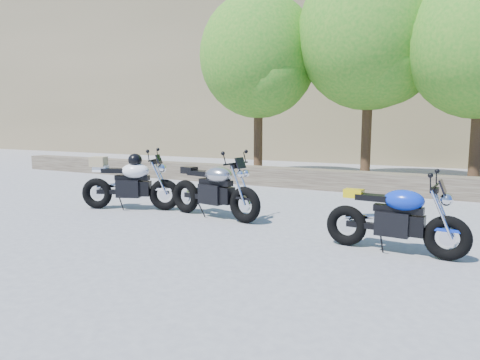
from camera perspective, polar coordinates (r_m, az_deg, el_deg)
ground at (r=6.42m, az=-5.88°, el=-7.56°), size 90.00×90.00×0.00m
stone_wall at (r=11.27m, az=10.06°, el=0.12°), size 22.00×0.55×0.50m
hillside at (r=33.63m, az=28.37°, el=16.52°), size 80.00×30.00×15.00m
tree_decid_left at (r=13.74m, az=2.78°, el=15.66°), size 3.67×3.67×5.62m
tree_decid_mid at (r=13.13m, az=17.34°, el=17.53°), size 4.08×4.08×6.24m
silver_bike at (r=7.60m, az=-3.45°, el=-1.38°), size 2.02×0.65×1.02m
white_bike at (r=8.60m, az=-14.50°, el=-0.28°), size 1.90×0.91×1.10m
blue_bike at (r=5.88m, az=20.02°, el=-4.91°), size 1.82×0.58×0.91m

